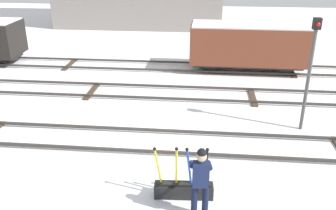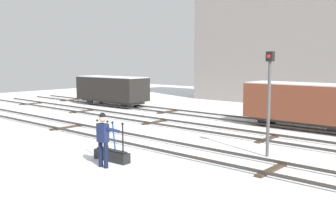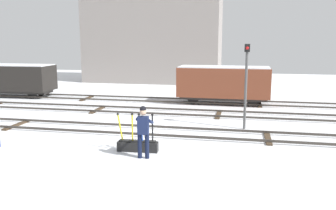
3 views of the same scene
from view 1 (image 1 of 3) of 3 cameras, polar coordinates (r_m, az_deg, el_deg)
ground_plane at (r=12.23m, az=-1.49°, el=-6.02°), size 60.00×60.00×0.00m
track_main_line at (r=12.18m, az=-1.49°, el=-5.56°), size 44.00×1.94×0.18m
track_siding_near at (r=16.09m, az=0.42°, el=1.91°), size 44.00×1.94×0.18m
track_siding_far at (r=19.62m, az=1.45°, el=5.95°), size 44.00×1.94×0.18m
switch_lever_frame at (r=9.79m, az=2.41°, el=-12.67°), size 1.55×0.45×1.45m
rail_worker at (r=8.74m, az=5.05°, el=-11.16°), size 0.56×0.72×1.86m
signal_post at (r=13.15m, az=21.12°, el=5.87°), size 0.24×0.32×3.91m
freight_car_mid_siding at (r=19.35m, az=12.22°, el=9.09°), size 5.80×2.23×2.41m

